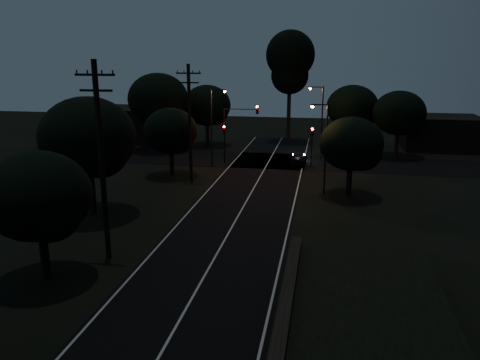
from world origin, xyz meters
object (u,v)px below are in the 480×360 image
(signal_left, at_px, (224,137))
(streetlight_b, at_px, (320,117))
(tall_pine, at_px, (290,62))
(streetlight_c, at_px, (324,143))
(streetlight_a, at_px, (213,122))
(signal_mast, at_px, (240,123))
(utility_pole_mid, at_px, (101,159))
(car, at_px, (298,158))
(utility_pole_far, at_px, (190,122))
(signal_right, at_px, (312,140))

(signal_left, distance_m, streetlight_b, 10.84)
(tall_pine, height_order, streetlight_c, tall_pine)
(streetlight_c, bearing_deg, signal_left, 136.24)
(streetlight_a, bearing_deg, tall_pine, 69.64)
(tall_pine, xyz_separation_m, signal_mast, (-3.91, -15.01, -6.10))
(utility_pole_mid, xyz_separation_m, streetlight_a, (0.69, 23.00, -1.10))
(streetlight_a, bearing_deg, signal_mast, 39.77)
(signal_left, height_order, signal_mast, signal_mast)
(signal_left, bearing_deg, streetlight_b, 22.05)
(utility_pole_mid, height_order, car, utility_pole_mid)
(utility_pole_far, distance_m, streetlight_c, 12.05)
(signal_mast, height_order, streetlight_b, streetlight_b)
(streetlight_a, height_order, car, streetlight_a)
(utility_pole_mid, bearing_deg, signal_mast, 82.96)
(utility_pole_far, height_order, signal_left, utility_pole_far)
(signal_right, xyz_separation_m, streetlight_c, (1.23, -9.99, 1.51))
(streetlight_c, bearing_deg, signal_right, 97.02)
(streetlight_a, relative_size, streetlight_c, 1.07)
(signal_mast, height_order, streetlight_a, streetlight_a)
(utility_pole_mid, distance_m, signal_mast, 25.22)
(streetlight_b, distance_m, car, 5.58)
(utility_pole_mid, height_order, signal_left, utility_pole_mid)
(utility_pole_far, xyz_separation_m, streetlight_c, (11.83, -2.00, -1.13))
(streetlight_a, bearing_deg, signal_right, 11.34)
(streetlight_b, height_order, car, streetlight_b)
(utility_pole_mid, xyz_separation_m, streetlight_c, (11.83, 15.00, -1.39))
(signal_left, distance_m, car, 8.13)
(signal_left, height_order, streetlight_a, streetlight_a)
(utility_pole_mid, height_order, signal_mast, utility_pole_mid)
(signal_mast, distance_m, streetlight_c, 13.28)
(utility_pole_mid, relative_size, streetlight_b, 1.38)
(tall_pine, height_order, car, tall_pine)
(signal_left, bearing_deg, streetlight_c, -43.76)
(streetlight_b, bearing_deg, signal_right, -100.00)
(car, bearing_deg, utility_pole_far, 42.47)
(streetlight_b, relative_size, car, 2.08)
(utility_pole_mid, relative_size, signal_mast, 1.76)
(signal_right, distance_m, car, 2.69)
(utility_pole_far, bearing_deg, signal_left, 80.06)
(signal_left, bearing_deg, streetlight_a, -109.59)
(streetlight_c, bearing_deg, tall_pine, 100.93)
(utility_pole_mid, bearing_deg, car, 70.31)
(utility_pole_far, height_order, streetlight_c, utility_pole_far)
(streetlight_a, bearing_deg, streetlight_b, 29.48)
(utility_pole_mid, relative_size, signal_left, 2.68)
(utility_pole_mid, height_order, streetlight_c, utility_pole_mid)
(signal_right, relative_size, streetlight_b, 0.51)
(utility_pole_far, distance_m, signal_mast, 8.64)
(utility_pole_mid, height_order, streetlight_a, utility_pole_mid)
(signal_mast, bearing_deg, streetlight_a, -140.23)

